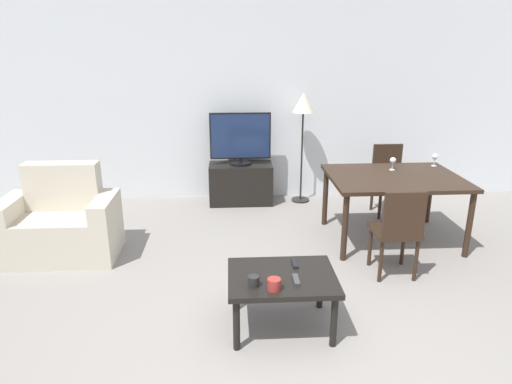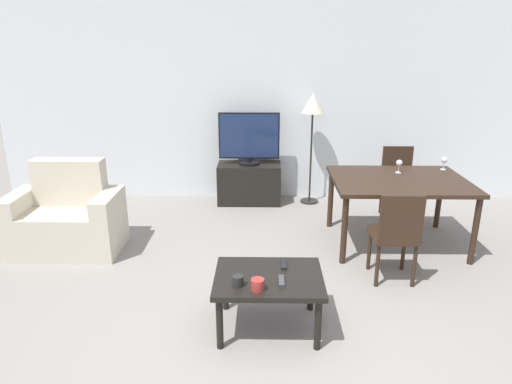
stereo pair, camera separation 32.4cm
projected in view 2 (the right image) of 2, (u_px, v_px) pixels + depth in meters
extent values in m
plane|color=gray|center=(279.00, 368.00, 3.06)|extent=(18.00, 18.00, 0.00)
cube|color=silver|center=(272.00, 99.00, 6.08)|extent=(7.41, 0.06, 2.70)
cube|color=beige|center=(67.00, 231.00, 4.72)|extent=(0.74, 0.63, 0.45)
cube|color=beige|center=(70.00, 182.00, 4.78)|extent=(0.74, 0.20, 0.48)
cube|color=beige|center=(22.00, 222.00, 4.70)|extent=(0.18, 0.63, 0.63)
cube|color=beige|center=(110.00, 223.00, 4.68)|extent=(0.18, 0.63, 0.63)
cube|color=black|center=(249.00, 183.00, 6.15)|extent=(0.84, 0.44, 0.53)
cylinder|color=black|center=(249.00, 163.00, 6.06)|extent=(0.28, 0.28, 0.03)
cylinder|color=black|center=(249.00, 160.00, 6.05)|extent=(0.04, 0.04, 0.05)
cube|color=black|center=(249.00, 136.00, 5.95)|extent=(0.80, 0.04, 0.60)
cube|color=#19284C|center=(249.00, 136.00, 5.93)|extent=(0.76, 0.01, 0.57)
cube|color=black|center=(269.00, 278.00, 3.37)|extent=(0.80, 0.62, 0.04)
cylinder|color=black|center=(220.00, 323.00, 3.20)|extent=(0.05, 0.05, 0.40)
cylinder|color=black|center=(318.00, 324.00, 3.19)|extent=(0.05, 0.05, 0.40)
cylinder|color=black|center=(225.00, 287.00, 3.68)|extent=(0.05, 0.05, 0.40)
cylinder|color=black|center=(311.00, 287.00, 3.67)|extent=(0.05, 0.05, 0.40)
cube|color=black|center=(399.00, 181.00, 4.74)|extent=(1.38, 1.06, 0.04)
cylinder|color=black|center=(344.00, 231.00, 4.41)|extent=(0.06, 0.06, 0.69)
cylinder|color=black|center=(475.00, 231.00, 4.39)|extent=(0.06, 0.06, 0.69)
cylinder|color=black|center=(331.00, 199.00, 5.31)|extent=(0.06, 0.06, 0.69)
cylinder|color=black|center=(439.00, 199.00, 5.29)|extent=(0.06, 0.06, 0.69)
cube|color=black|center=(393.00, 235.00, 4.11)|extent=(0.40, 0.40, 0.04)
cylinder|color=black|center=(369.00, 250.00, 4.33)|extent=(0.04, 0.04, 0.41)
cylinder|color=black|center=(404.00, 250.00, 4.33)|extent=(0.04, 0.04, 0.41)
cylinder|color=black|center=(377.00, 266.00, 4.02)|extent=(0.04, 0.04, 0.41)
cylinder|color=black|center=(414.00, 266.00, 4.02)|extent=(0.04, 0.04, 0.41)
cube|color=black|center=(402.00, 219.00, 3.86)|extent=(0.37, 0.04, 0.42)
cube|color=black|center=(399.00, 185.00, 5.55)|extent=(0.40, 0.40, 0.04)
cylinder|color=black|center=(388.00, 207.00, 5.46)|extent=(0.04, 0.04, 0.41)
cylinder|color=black|center=(415.00, 207.00, 5.46)|extent=(0.04, 0.04, 0.41)
cylinder|color=black|center=(381.00, 198.00, 5.77)|extent=(0.04, 0.04, 0.41)
cylinder|color=black|center=(407.00, 198.00, 5.77)|extent=(0.04, 0.04, 0.41)
cube|color=black|center=(397.00, 163.00, 5.65)|extent=(0.37, 0.04, 0.42)
cylinder|color=black|center=(309.00, 201.00, 6.23)|extent=(0.24, 0.24, 0.02)
cylinder|color=black|center=(311.00, 158.00, 6.04)|extent=(0.02, 0.02, 1.19)
cone|color=beige|center=(313.00, 103.00, 5.81)|extent=(0.29, 0.29, 0.25)
cube|color=#38383D|center=(281.00, 281.00, 3.27)|extent=(0.04, 0.15, 0.02)
cube|color=black|center=(284.00, 264.00, 3.51)|extent=(0.04, 0.15, 0.02)
cylinder|color=maroon|center=(258.00, 285.00, 3.16)|extent=(0.09, 0.09, 0.08)
cylinder|color=black|center=(238.00, 281.00, 3.22)|extent=(0.08, 0.08, 0.08)
cylinder|color=silver|center=(443.00, 169.00, 5.06)|extent=(0.06, 0.06, 0.01)
cylinder|color=silver|center=(444.00, 166.00, 5.05)|extent=(0.01, 0.01, 0.07)
sphere|color=silver|center=(444.00, 160.00, 5.03)|extent=(0.07, 0.07, 0.07)
cylinder|color=silver|center=(398.00, 173.00, 4.94)|extent=(0.06, 0.06, 0.01)
cylinder|color=silver|center=(399.00, 169.00, 4.93)|extent=(0.01, 0.01, 0.07)
sphere|color=silver|center=(399.00, 163.00, 4.91)|extent=(0.07, 0.07, 0.07)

